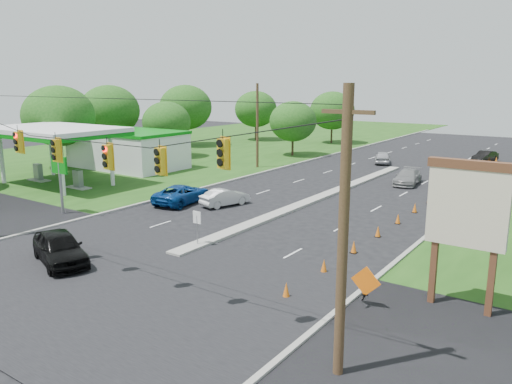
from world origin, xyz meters
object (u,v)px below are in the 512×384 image
Objects in this scene: pylon_sign at (477,214)px; white_sedan at (225,197)px; black_sedan at (60,248)px; gas_station at (117,146)px; blue_pickup at (182,194)px.

pylon_sign reaches higher than white_sedan.
pylon_sign is 1.59× the size of white_sedan.
white_sedan is at bearing 23.52° from black_sedan.
gas_station is 3.79× the size of blue_pickup.
white_sedan is (18.93, -5.77, -1.94)m from gas_station.
white_sedan is at bearing -165.60° from blue_pickup.
black_sedan is at bearing 109.10° from white_sedan.
black_sedan is 1.27× the size of white_sedan.
white_sedan is at bearing -16.96° from gas_station.
pylon_sign is at bearing -50.69° from black_sedan.
pylon_sign is 23.52m from blue_pickup.
blue_pickup is at bearing 37.67° from white_sedan.
pylon_sign is at bearing 172.68° from white_sedan.
gas_station is at bearing 159.69° from pylon_sign.
gas_station is at bearing -31.11° from blue_pickup.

